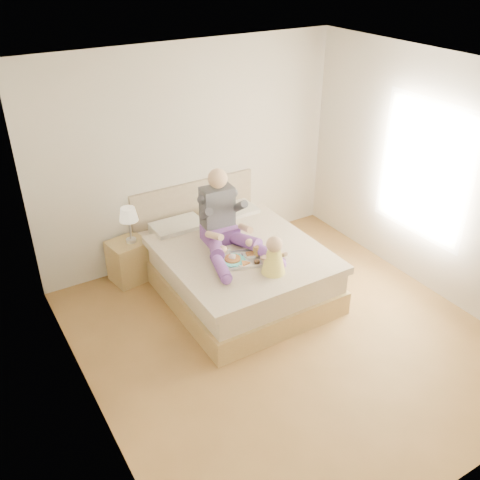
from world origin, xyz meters
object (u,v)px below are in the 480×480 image
tray (241,258)px  baby (273,258)px  bed (233,264)px  adult (225,225)px  nightstand (129,261)px

tray → baby: baby is taller
bed → adult: 0.57m
tray → bed: bearing=90.2°
adult → baby: bearing=-73.5°
bed → baby: baby is taller
nightstand → baby: baby is taller
adult → baby: (0.16, -0.74, -0.09)m
adult → baby: 0.76m
nightstand → baby: bearing=-64.8°
adult → tray: bearing=-88.1°
bed → nightstand: 1.28m
tray → baby: 0.43m
nightstand → adult: adult is taller
bed → tray: bed is taller
adult → baby: adult is taller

